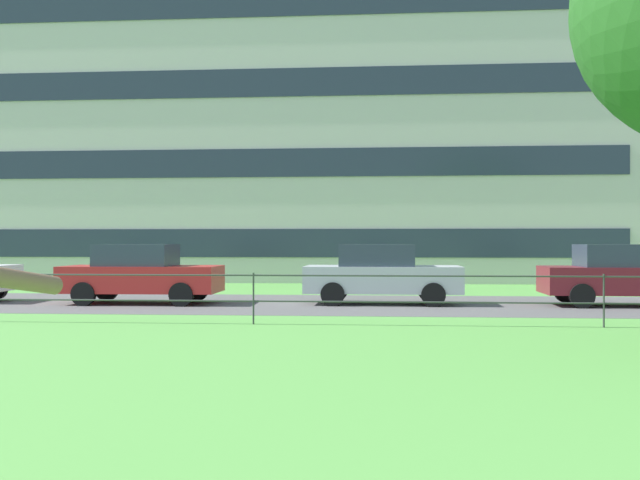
% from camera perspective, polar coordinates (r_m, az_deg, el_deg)
% --- Properties ---
extents(street_strip, '(80.00, 6.20, 0.01)m').
position_cam_1_polar(street_strip, '(18.89, -2.76, -5.00)').
color(street_strip, '#565454').
rests_on(street_strip, ground).
extents(park_fence, '(39.75, 0.04, 1.00)m').
position_cam_1_polar(park_fence, '(14.16, -5.25, -3.87)').
color(park_fence, '#333833').
rests_on(park_fence, ground).
extents(car_red_left, '(4.02, 1.86, 1.54)m').
position_cam_1_polar(car_red_left, '(19.41, -13.89, -2.58)').
color(car_red_left, red).
rests_on(car_red_left, ground).
extents(car_silver_right, '(4.01, 1.83, 1.54)m').
position_cam_1_polar(car_silver_right, '(18.82, 4.84, -2.66)').
color(car_silver_right, '#B7BABF').
rests_on(car_silver_right, ground).
extents(car_maroon_far_right, '(4.03, 1.87, 1.54)m').
position_cam_1_polar(car_maroon_far_right, '(19.68, 22.71, -2.54)').
color(car_maroon_far_right, maroon).
rests_on(car_maroon_far_right, ground).
extents(apartment_building_background, '(33.63, 11.67, 19.13)m').
position_cam_1_polar(apartment_building_background, '(34.88, -3.26, 13.04)').
color(apartment_building_background, beige).
rests_on(apartment_building_background, ground).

